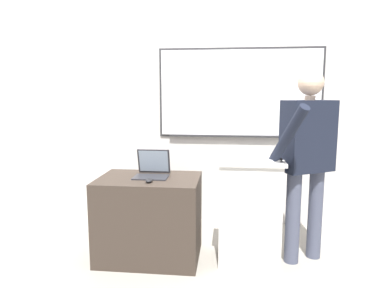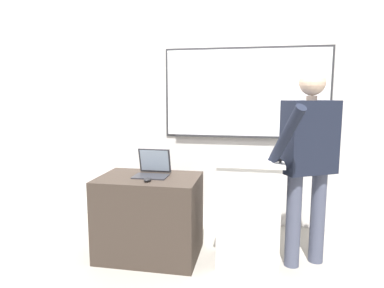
{
  "view_description": "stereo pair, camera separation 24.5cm",
  "coord_description": "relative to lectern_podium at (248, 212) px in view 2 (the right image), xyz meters",
  "views": [
    {
      "loc": [
        0.27,
        -2.69,
        1.52
      ],
      "look_at": [
        -0.07,
        0.41,
        1.06
      ],
      "focal_mm": 32.0,
      "sensor_mm": 36.0,
      "label": 1
    },
    {
      "loc": [
        0.51,
        -2.65,
        1.52
      ],
      "look_at": [
        -0.07,
        0.41,
        1.06
      ],
      "focal_mm": 32.0,
      "sensor_mm": 36.0,
      "label": 2
    }
  ],
  "objects": [
    {
      "name": "computer_mouse_by_keyboard",
      "position": [
        0.24,
        -0.06,
        0.49
      ],
      "size": [
        0.06,
        0.1,
        0.03
      ],
      "color": "black",
      "rests_on": "lectern_podium"
    },
    {
      "name": "back_wall",
      "position": [
        -0.45,
        1.01,
        0.99
      ],
      "size": [
        6.4,
        0.17,
        2.93
      ],
      "color": "silver",
      "rests_on": "ground_plane"
    },
    {
      "name": "computer_mouse_by_laptop",
      "position": [
        -0.87,
        -0.19,
        0.3
      ],
      "size": [
        0.06,
        0.1,
        0.03
      ],
      "color": "black",
      "rests_on": "side_desk"
    },
    {
      "name": "person_presenter",
      "position": [
        0.5,
        0.07,
        0.54
      ],
      "size": [
        0.63,
        0.72,
        1.73
      ],
      "rotation": [
        0.0,
        0.0,
        0.5
      ],
      "color": "#474C60",
      "rests_on": "ground_plane"
    },
    {
      "name": "lectern_podium",
      "position": [
        0.0,
        0.0,
        0.0
      ],
      "size": [
        0.58,
        0.45,
        0.95
      ],
      "color": "silver",
      "rests_on": "ground_plane"
    },
    {
      "name": "side_desk",
      "position": [
        -0.91,
        -0.03,
        -0.1
      ],
      "size": [
        0.92,
        0.63,
        0.76
      ],
      "color": "#382D26",
      "rests_on": "ground_plane"
    },
    {
      "name": "wireless_keyboard",
      "position": [
        0.03,
        -0.06,
        0.48
      ],
      "size": [
        0.43,
        0.13,
        0.02
      ],
      "color": "silver",
      "rests_on": "lectern_podium"
    },
    {
      "name": "laptop",
      "position": [
        -0.89,
        0.05,
        0.36
      ],
      "size": [
        0.31,
        0.28,
        0.24
      ],
      "color": "#28282D",
      "rests_on": "side_desk"
    },
    {
      "name": "ground_plane",
      "position": [
        -0.46,
        -0.33,
        -0.48
      ],
      "size": [
        30.0,
        30.0,
        0.0
      ],
      "primitive_type": "plane",
      "color": "gray"
    }
  ]
}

